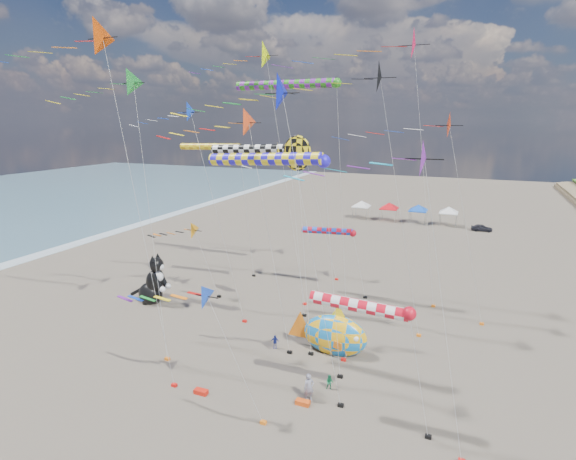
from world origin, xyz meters
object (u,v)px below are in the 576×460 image
Objects in this scene: fish_inflatable at (334,335)px; person_adult at (309,388)px; child_blue at (275,342)px; child_green at (330,382)px; cat_inflatable at (152,279)px; parked_car at (482,228)px.

fish_inflatable reaches higher than person_adult.
person_adult is 7.20m from child_blue.
child_green is at bearing -52.96° from child_blue.
child_green is at bearing -22.75° from cat_inflatable.
child_green is 52.47m from parked_car.
cat_inflatable is 2.68× the size of person_adult.
cat_inflatable is at bearing 142.47° from parked_car.
fish_inflatable is at bearing -4.45° from child_blue.
fish_inflatable is 47.92m from parked_car.
fish_inflatable is 4.69m from child_blue.
cat_inflatable reaches higher than child_blue.
child_blue is (14.74, -3.66, -1.95)m from cat_inflatable.
cat_inflatable reaches higher than fish_inflatable.
fish_inflatable reaches higher than child_green.
person_adult is at bearing 165.50° from parked_car.
cat_inflatable is 19.37m from fish_inflatable.
child_blue is at bearing 92.85° from person_adult.
fish_inflatable is 2.04× the size of parked_car.
parked_car is at bearing 53.07° from cat_inflatable.
person_adult is at bearing -27.78° from cat_inflatable.
parked_car is (10.63, 46.72, -0.87)m from fish_inflatable.
child_green is at bearing -76.23° from fish_inflatable.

